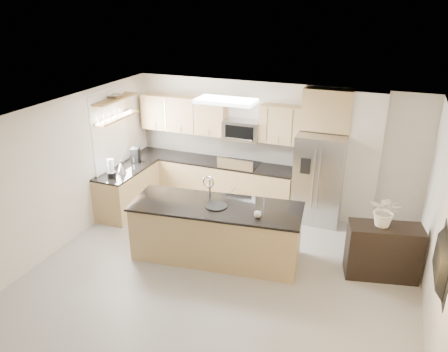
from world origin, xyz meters
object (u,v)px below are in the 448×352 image
at_px(island, 216,231).
at_px(cup, 258,214).
at_px(blender, 111,170).
at_px(platter, 216,206).
at_px(coffee_maker, 135,155).
at_px(flower_vase, 387,203).
at_px(microwave, 242,130).
at_px(television, 436,261).
at_px(refrigerator, 319,178).
at_px(bowl, 114,96).
at_px(range, 239,184).
at_px(kettle, 121,168).
at_px(credenza, 383,251).

distance_m(island, cup, 0.94).
bearing_deg(blender, platter, -12.29).
height_order(cup, blender, blender).
relative_size(island, cup, 25.38).
height_order(coffee_maker, flower_vase, flower_vase).
height_order(microwave, television, microwave).
relative_size(refrigerator, cup, 15.39).
distance_m(flower_vase, television, 1.65).
xyz_separation_m(cup, bowl, (-3.31, 1.21, 1.36)).
height_order(range, flower_vase, flower_vase).
relative_size(cup, bowl, 0.32).
relative_size(cup, platter, 0.32).
relative_size(platter, bowl, 1.00).
bearing_deg(flower_vase, bowl, 173.22).
xyz_separation_m(refrigerator, coffee_maker, (-3.75, -0.61, 0.18)).
bearing_deg(refrigerator, coffee_maker, -170.74).
bearing_deg(cup, island, 169.43).
bearing_deg(flower_vase, platter, -169.25).
xyz_separation_m(range, cup, (1.06, -2.18, 0.55)).
xyz_separation_m(blender, flower_vase, (4.99, -0.03, 0.19)).
bearing_deg(coffee_maker, island, -29.88).
height_order(microwave, coffee_maker, microwave).
xyz_separation_m(range, blender, (-2.07, -1.55, 0.61)).
distance_m(refrigerator, platter, 2.43).
height_order(blender, flower_vase, flower_vase).
bearing_deg(cup, refrigerator, 74.42).
bearing_deg(television, range, 48.36).
xyz_separation_m(range, television, (3.51, -3.12, 0.88)).
bearing_deg(coffee_maker, kettle, -83.75).
height_order(microwave, credenza, microwave).
distance_m(microwave, television, 4.79).
bearing_deg(cup, range, 116.03).
bearing_deg(island, flower_vase, 2.93).
bearing_deg(television, microwave, 47.25).
distance_m(island, coffee_maker, 2.83).
height_order(platter, coffee_maker, coffee_maker).
bearing_deg(blender, television, -15.67).
relative_size(microwave, coffee_maker, 2.49).
height_order(credenza, cup, cup).
bearing_deg(bowl, kettle, -55.44).
height_order(range, refrigerator, refrigerator).
bearing_deg(blender, coffee_maker, 91.28).
relative_size(microwave, television, 0.71).
xyz_separation_m(platter, blender, (-2.40, 0.52, 0.10)).
xyz_separation_m(refrigerator, television, (1.85, -3.07, 0.46)).
bearing_deg(cup, flower_vase, 17.86).
distance_m(kettle, television, 5.84).
bearing_deg(television, island, 71.33).
distance_m(blender, kettle, 0.27).
distance_m(credenza, cup, 2.07).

